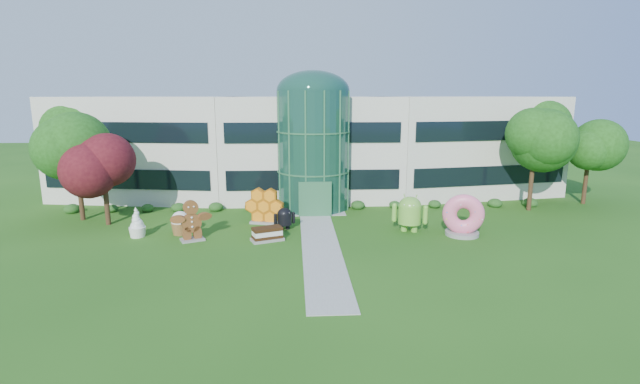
{
  "coord_description": "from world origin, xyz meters",
  "views": [
    {
      "loc": [
        -1.68,
        -26.63,
        9.47
      ],
      "look_at": [
        0.22,
        6.0,
        2.6
      ],
      "focal_mm": 26.0,
      "sensor_mm": 36.0,
      "label": 1
    }
  ],
  "objects_px": {
    "android_green": "(410,211)",
    "android_black": "(284,217)",
    "donut": "(463,214)",
    "gingerbread": "(191,220)"
  },
  "relations": [
    {
      "from": "gingerbread",
      "to": "android_black",
      "type": "bearing_deg",
      "value": -4.14
    },
    {
      "from": "android_black",
      "to": "gingerbread",
      "type": "bearing_deg",
      "value": 179.34
    },
    {
      "from": "android_green",
      "to": "donut",
      "type": "xyz_separation_m",
      "value": [
        3.41,
        -1.12,
        -0.01
      ]
    },
    {
      "from": "android_black",
      "to": "donut",
      "type": "relative_size",
      "value": 0.64
    },
    {
      "from": "donut",
      "to": "gingerbread",
      "type": "height_order",
      "value": "donut"
    },
    {
      "from": "android_black",
      "to": "donut",
      "type": "xyz_separation_m",
      "value": [
        12.22,
        -2.05,
        0.53
      ]
    },
    {
      "from": "android_green",
      "to": "gingerbread",
      "type": "relative_size",
      "value": 0.99
    },
    {
      "from": "android_green",
      "to": "android_black",
      "type": "xyz_separation_m",
      "value": [
        -8.81,
        0.93,
        -0.54
      ]
    },
    {
      "from": "android_black",
      "to": "gingerbread",
      "type": "relative_size",
      "value": 0.63
    },
    {
      "from": "android_green",
      "to": "android_black",
      "type": "height_order",
      "value": "android_green"
    }
  ]
}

